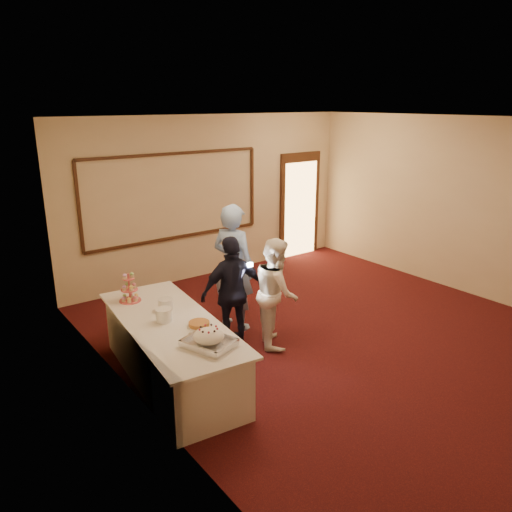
{
  "coord_description": "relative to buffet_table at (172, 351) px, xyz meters",
  "views": [
    {
      "loc": [
        -4.86,
        -4.44,
        3.23
      ],
      "look_at": [
        -0.9,
        0.91,
        1.15
      ],
      "focal_mm": 35.0,
      "sensor_mm": 36.0,
      "label": 1
    }
  ],
  "objects": [
    {
      "name": "tart",
      "position": [
        0.2,
        -0.33,
        0.41
      ],
      "size": [
        0.28,
        0.28,
        0.06
      ],
      "color": "white",
      "rests_on": "buffet_table"
    },
    {
      "name": "wall_molding",
      "position": [
        1.7,
        3.03,
        1.21
      ],
      "size": [
        3.45,
        0.04,
        1.55
      ],
      "color": "#362310",
      "rests_on": "room_walls"
    },
    {
      "name": "doorway",
      "position": [
        4.65,
        3.02,
        0.69
      ],
      "size": [
        1.05,
        0.07,
        2.2
      ],
      "color": "#362310",
      "rests_on": "floor"
    },
    {
      "name": "camera_flash",
      "position": [
        1.3,
        0.2,
        0.77
      ],
      "size": [
        0.07,
        0.05,
        0.05
      ],
      "primitive_type": "cube",
      "rotation": [
        0.0,
        0.0,
        -0.14
      ],
      "color": "white",
      "rests_on": "guest"
    },
    {
      "name": "woman",
      "position": [
        1.61,
        0.03,
        0.36
      ],
      "size": [
        0.86,
        0.92,
        1.5
      ],
      "primitive_type": "imported",
      "rotation": [
        0.0,
        0.0,
        1.05
      ],
      "color": "white",
      "rests_on": "floor"
    },
    {
      "name": "guest",
      "position": [
        1.1,
        0.32,
        0.39
      ],
      "size": [
        0.95,
        0.51,
        1.55
      ],
      "primitive_type": "imported",
      "rotation": [
        0.0,
        0.0,
        2.99
      ],
      "color": "black",
      "rests_on": "floor"
    },
    {
      "name": "plate_stack_b",
      "position": [
        0.11,
        0.31,
        0.46
      ],
      "size": [
        0.18,
        0.18,
        0.15
      ],
      "color": "white",
      "rests_on": "buffet_table"
    },
    {
      "name": "buffet_table",
      "position": [
        0.0,
        0.0,
        0.0
      ],
      "size": [
        1.26,
        2.66,
        0.77
      ],
      "color": "silver",
      "rests_on": "floor"
    },
    {
      "name": "floor",
      "position": [
        2.5,
        -0.44,
        -0.39
      ],
      "size": [
        7.0,
        7.0,
        0.0
      ],
      "primitive_type": "plane",
      "color": "black",
      "rests_on": "ground"
    },
    {
      "name": "cupcake_stand",
      "position": [
        -0.12,
        0.86,
        0.53
      ],
      "size": [
        0.28,
        0.28,
        0.41
      ],
      "color": "#C85155",
      "rests_on": "buffet_table"
    },
    {
      "name": "man",
      "position": [
        1.44,
        0.79,
        0.54
      ],
      "size": [
        0.66,
        0.79,
        1.86
      ],
      "primitive_type": "imported",
      "rotation": [
        0.0,
        0.0,
        1.93
      ],
      "color": "#8EB2EF",
      "rests_on": "floor"
    },
    {
      "name": "plate_stack_a",
      "position": [
        -0.06,
        0.04,
        0.46
      ],
      "size": [
        0.19,
        0.19,
        0.16
      ],
      "color": "white",
      "rests_on": "buffet_table"
    },
    {
      "name": "room_walls",
      "position": [
        2.5,
        -0.44,
        1.64
      ],
      "size": [
        6.04,
        7.04,
        3.02
      ],
      "color": "beige",
      "rests_on": "floor"
    },
    {
      "name": "pavlova_tray",
      "position": [
        0.04,
        -0.8,
        0.47
      ],
      "size": [
        0.54,
        0.6,
        0.2
      ],
      "color": "#B2B3B9",
      "rests_on": "buffet_table"
    }
  ]
}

